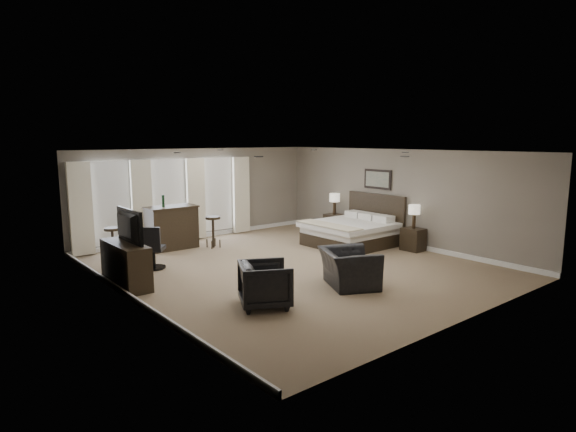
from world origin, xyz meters
TOP-DOWN VIEW (x-y plane):
  - room at (0.00, 0.00)m, footprint 7.60×8.60m
  - window_bay at (-1.00, 4.11)m, footprint 5.25×0.20m
  - bed at (2.58, 0.71)m, footprint 2.11×2.01m
  - nightstand_near at (3.47, -0.74)m, footprint 0.44×0.54m
  - nightstand_far at (3.47, 2.16)m, footprint 0.45×0.55m
  - lamp_near at (3.47, -0.74)m, footprint 0.30×0.30m
  - lamp_far at (3.47, 2.16)m, footprint 0.31×0.31m
  - wall_art at (3.70, 0.71)m, footprint 0.04×0.96m
  - dresser at (-3.45, 0.97)m, footprint 0.48×1.49m
  - tv at (-3.45, 0.97)m, footprint 0.66×1.15m
  - armchair_near at (-0.06, -1.81)m, footprint 1.16×1.34m
  - armchair_far at (-2.02, -1.69)m, footprint 1.08×1.11m
  - bar_counter at (-1.28, 3.43)m, footprint 1.31×0.68m
  - bar_stool_left at (-2.93, 3.16)m, footprint 0.46×0.46m
  - bar_stool_right at (-0.37, 2.85)m, footprint 0.51×0.51m
  - desk_chair at (-2.49, 1.84)m, footprint 0.71×0.71m

SIDE VIEW (x-z plane):
  - nightstand_near at x=3.47m, z-range 0.00..0.59m
  - nightstand_far at x=3.47m, z-range 0.00..0.60m
  - bar_stool_left at x=-2.93m, z-range 0.00..0.80m
  - bar_stool_right at x=-0.37m, z-range 0.00..0.84m
  - armchair_far at x=-2.02m, z-range 0.00..0.86m
  - dresser at x=-3.45m, z-range 0.00..0.87m
  - desk_chair at x=-2.49m, z-range 0.00..0.98m
  - armchair_near at x=-0.06m, z-range 0.00..0.99m
  - bar_counter at x=-1.28m, z-range 0.00..1.14m
  - bed at x=2.58m, z-range 0.00..1.34m
  - lamp_near at x=3.47m, z-range 0.59..1.20m
  - lamp_far at x=3.47m, z-range 0.60..1.24m
  - tv at x=-3.45m, z-range 0.87..1.02m
  - window_bay at x=-1.00m, z-range 0.05..2.35m
  - room at x=0.00m, z-range -0.02..2.62m
  - wall_art at x=3.70m, z-range 1.47..2.03m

